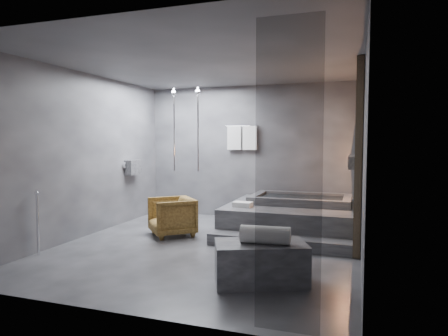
% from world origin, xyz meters
% --- Properties ---
extents(room, '(5.00, 5.04, 2.82)m').
position_xyz_m(room, '(0.40, 0.24, 1.73)').
color(room, '#2C2C2F').
rests_on(room, ground).
extents(tub_deck, '(2.20, 2.00, 0.50)m').
position_xyz_m(tub_deck, '(1.05, 1.45, 0.25)').
color(tub_deck, '#313133').
rests_on(tub_deck, ground).
extents(tub_step, '(2.20, 0.36, 0.18)m').
position_xyz_m(tub_step, '(1.05, 0.27, 0.09)').
color(tub_step, '#313133').
rests_on(tub_step, ground).
extents(concrete_bench, '(1.18, 0.93, 0.47)m').
position_xyz_m(concrete_bench, '(1.14, -1.25, 0.23)').
color(concrete_bench, '#373739').
rests_on(concrete_bench, ground).
extents(driftwood_chair, '(1.01, 1.01, 0.66)m').
position_xyz_m(driftwood_chair, '(-0.86, 0.51, 0.33)').
color(driftwood_chair, '#452F11').
rests_on(driftwood_chair, ground).
extents(rolled_towel, '(0.58, 0.25, 0.20)m').
position_xyz_m(rolled_towel, '(1.20, -1.28, 0.57)').
color(rolled_towel, silver).
rests_on(rolled_towel, concrete_bench).
extents(deck_towel, '(0.33, 0.25, 0.08)m').
position_xyz_m(deck_towel, '(0.31, 0.90, 0.54)').
color(deck_towel, silver).
rests_on(deck_towel, tub_deck).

